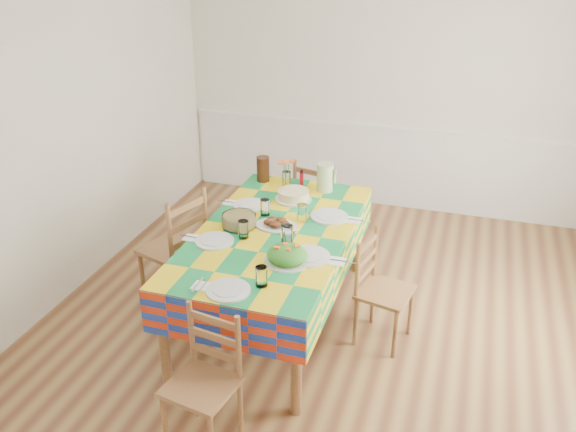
{
  "coord_description": "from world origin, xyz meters",
  "views": [
    {
      "loc": [
        0.93,
        -3.91,
        2.94
      ],
      "look_at": [
        -0.31,
        -0.01,
        0.95
      ],
      "focal_mm": 38.0,
      "sensor_mm": 36.0,
      "label": 1
    }
  ],
  "objects_px": {
    "dining_table": "(274,241)",
    "chair_left": "(177,250)",
    "meat_platter": "(276,224)",
    "green_pitcher": "(325,177)",
    "chair_far": "(317,204)",
    "chair_right": "(380,290)",
    "tea_pitcher": "(263,169)",
    "chair_near": "(205,382)"
  },
  "relations": [
    {
      "from": "chair_near",
      "to": "chair_far",
      "type": "xyz_separation_m",
      "value": [
        -0.02,
        2.64,
        0.01
      ]
    },
    {
      "from": "meat_platter",
      "to": "tea_pitcher",
      "type": "distance_m",
      "value": 0.93
    },
    {
      "from": "dining_table",
      "to": "chair_left",
      "type": "relative_size",
      "value": 2.01
    },
    {
      "from": "green_pitcher",
      "to": "chair_right",
      "type": "height_order",
      "value": "green_pitcher"
    },
    {
      "from": "chair_near",
      "to": "chair_right",
      "type": "distance_m",
      "value": 1.57
    },
    {
      "from": "dining_table",
      "to": "chair_near",
      "type": "bearing_deg",
      "value": -89.7
    },
    {
      "from": "dining_table",
      "to": "chair_right",
      "type": "xyz_separation_m",
      "value": [
        0.84,
        0.01,
        -0.29
      ]
    },
    {
      "from": "dining_table",
      "to": "chair_left",
      "type": "distance_m",
      "value": 0.86
    },
    {
      "from": "meat_platter",
      "to": "chair_far",
      "type": "height_order",
      "value": "chair_far"
    },
    {
      "from": "tea_pitcher",
      "to": "chair_left",
      "type": "xyz_separation_m",
      "value": [
        -0.42,
        -0.92,
        -0.41
      ]
    },
    {
      "from": "green_pitcher",
      "to": "chair_left",
      "type": "height_order",
      "value": "green_pitcher"
    },
    {
      "from": "dining_table",
      "to": "meat_platter",
      "type": "height_order",
      "value": "meat_platter"
    },
    {
      "from": "dining_table",
      "to": "meat_platter",
      "type": "relative_size",
      "value": 6.23
    },
    {
      "from": "dining_table",
      "to": "green_pitcher",
      "type": "height_order",
      "value": "green_pitcher"
    },
    {
      "from": "chair_right",
      "to": "tea_pitcher",
      "type": "bearing_deg",
      "value": 66.75
    },
    {
      "from": "green_pitcher",
      "to": "chair_far",
      "type": "xyz_separation_m",
      "value": [
        -0.19,
        0.46,
        -0.49
      ]
    },
    {
      "from": "meat_platter",
      "to": "chair_left",
      "type": "xyz_separation_m",
      "value": [
        -0.83,
        -0.08,
        -0.33
      ]
    },
    {
      "from": "meat_platter",
      "to": "chair_far",
      "type": "xyz_separation_m",
      "value": [
        -0.01,
        1.25,
        -0.39
      ]
    },
    {
      "from": "dining_table",
      "to": "tea_pitcher",
      "type": "bearing_deg",
      "value": 114.39
    },
    {
      "from": "chair_far",
      "to": "chair_left",
      "type": "xyz_separation_m",
      "value": [
        -0.82,
        -1.34,
        0.06
      ]
    },
    {
      "from": "meat_platter",
      "to": "chair_far",
      "type": "relative_size",
      "value": 0.37
    },
    {
      "from": "dining_table",
      "to": "chair_near",
      "type": "relative_size",
      "value": 2.34
    },
    {
      "from": "green_pitcher",
      "to": "chair_near",
      "type": "bearing_deg",
      "value": -94.45
    },
    {
      "from": "meat_platter",
      "to": "chair_far",
      "type": "bearing_deg",
      "value": 90.32
    },
    {
      "from": "chair_right",
      "to": "meat_platter",
      "type": "bearing_deg",
      "value": 98.29
    },
    {
      "from": "meat_platter",
      "to": "chair_left",
      "type": "relative_size",
      "value": 0.32
    },
    {
      "from": "dining_table",
      "to": "chair_left",
      "type": "bearing_deg",
      "value": -178.97
    },
    {
      "from": "green_pitcher",
      "to": "chair_near",
      "type": "height_order",
      "value": "green_pitcher"
    },
    {
      "from": "chair_far",
      "to": "chair_right",
      "type": "xyz_separation_m",
      "value": [
        0.85,
        -1.31,
        -0.02
      ]
    },
    {
      "from": "chair_near",
      "to": "dining_table",
      "type": "bearing_deg",
      "value": 100.0
    },
    {
      "from": "meat_platter",
      "to": "chair_near",
      "type": "relative_size",
      "value": 0.38
    },
    {
      "from": "meat_platter",
      "to": "chair_right",
      "type": "height_order",
      "value": "chair_right"
    },
    {
      "from": "green_pitcher",
      "to": "tea_pitcher",
      "type": "height_order",
      "value": "green_pitcher"
    },
    {
      "from": "green_pitcher",
      "to": "chair_left",
      "type": "relative_size",
      "value": 0.24
    },
    {
      "from": "chair_near",
      "to": "chair_left",
      "type": "distance_m",
      "value": 1.56
    },
    {
      "from": "meat_platter",
      "to": "green_pitcher",
      "type": "bearing_deg",
      "value": 77.18
    },
    {
      "from": "green_pitcher",
      "to": "chair_right",
      "type": "xyz_separation_m",
      "value": [
        0.66,
        -0.85,
        -0.5
      ]
    },
    {
      "from": "meat_platter",
      "to": "chair_right",
      "type": "relative_size",
      "value": 0.38
    },
    {
      "from": "chair_left",
      "to": "chair_right",
      "type": "distance_m",
      "value": 1.68
    },
    {
      "from": "meat_platter",
      "to": "chair_right",
      "type": "bearing_deg",
      "value": -4.06
    },
    {
      "from": "meat_platter",
      "to": "green_pitcher",
      "type": "relative_size",
      "value": 1.35
    },
    {
      "from": "dining_table",
      "to": "tea_pitcher",
      "type": "distance_m",
      "value": 1.01
    }
  ]
}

